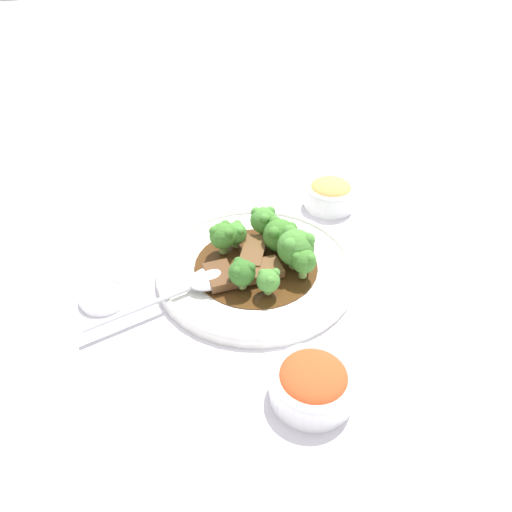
{
  "coord_description": "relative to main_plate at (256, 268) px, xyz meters",
  "views": [
    {
      "loc": [
        0.15,
        0.55,
        0.5
      ],
      "look_at": [
        0.0,
        0.0,
        0.03
      ],
      "focal_mm": 35.0,
      "sensor_mm": 36.0,
      "label": 1
    }
  ],
  "objects": [
    {
      "name": "broccoli_floret_6",
      "position": [
        -0.06,
        0.05,
        0.04
      ],
      "size": [
        0.04,
        0.04,
        0.05
      ],
      "color": "#7FA84C",
      "rests_on": "main_plate"
    },
    {
      "name": "broccoli_floret_5",
      "position": [
        -0.0,
        0.06,
        0.03
      ],
      "size": [
        0.03,
        0.03,
        0.04
      ],
      "color": "#8EB756",
      "rests_on": "main_plate"
    },
    {
      "name": "broccoli_floret_3",
      "position": [
        0.02,
        -0.05,
        0.03
      ],
      "size": [
        0.04,
        0.04,
        0.04
      ],
      "color": "#8EB756",
      "rests_on": "main_plate"
    },
    {
      "name": "beef_strip_2",
      "position": [
        0.06,
        0.02,
        0.02
      ],
      "size": [
        0.04,
        0.06,
        0.01
      ],
      "color": "brown",
      "rests_on": "main_plate"
    },
    {
      "name": "broccoli_floret_7",
      "position": [
        -0.04,
        -0.02,
        0.04
      ],
      "size": [
        0.05,
        0.05,
        0.05
      ],
      "color": "#8EB756",
      "rests_on": "main_plate"
    },
    {
      "name": "broccoli_floret_2",
      "position": [
        -0.03,
        -0.07,
        0.04
      ],
      "size": [
        0.04,
        0.04,
        0.05
      ],
      "color": "#7FA84C",
      "rests_on": "main_plate"
    },
    {
      "name": "ground_plane",
      "position": [
        0.0,
        0.0,
        -0.01
      ],
      "size": [
        4.0,
        4.0,
        0.0
      ],
      "primitive_type": "plane",
      "color": "silver"
    },
    {
      "name": "broccoli_floret_0",
      "position": [
        0.04,
        -0.04,
        0.04
      ],
      "size": [
        0.04,
        0.04,
        0.05
      ],
      "color": "#7FA84C",
      "rests_on": "main_plate"
    },
    {
      "name": "beef_strip_1",
      "position": [
        0.0,
        0.02,
        0.02
      ],
      "size": [
        0.07,
        0.04,
        0.01
      ],
      "color": "brown",
      "rests_on": "main_plate"
    },
    {
      "name": "broccoli_floret_4",
      "position": [
        0.03,
        0.04,
        0.04
      ],
      "size": [
        0.04,
        0.04,
        0.05
      ],
      "color": "#8EB756",
      "rests_on": "main_plate"
    },
    {
      "name": "beef_strip_0",
      "position": [
        -0.0,
        -0.02,
        0.02
      ],
      "size": [
        0.06,
        0.08,
        0.02
      ],
      "color": "brown",
      "rests_on": "main_plate"
    },
    {
      "name": "side_bowl_appetizer",
      "position": [
        -0.18,
        -0.15,
        0.02
      ],
      "size": [
        0.09,
        0.09,
        0.05
      ],
      "color": "white",
      "rests_on": "ground_plane"
    },
    {
      "name": "serving_spoon",
      "position": [
        0.09,
        0.03,
        0.02
      ],
      "size": [
        0.22,
        0.09,
        0.01
      ],
      "color": "silver",
      "rests_on": "main_plate"
    },
    {
      "name": "broccoli_floret_1",
      "position": [
        -0.05,
        0.02,
        0.05
      ],
      "size": [
        0.06,
        0.06,
        0.06
      ],
      "color": "#8EB756",
      "rests_on": "main_plate"
    },
    {
      "name": "side_bowl_kimchi",
      "position": [
        -0.01,
        0.23,
        0.01
      ],
      "size": [
        0.1,
        0.1,
        0.05
      ],
      "color": "white",
      "rests_on": "ground_plane"
    },
    {
      "name": "main_plate",
      "position": [
        0.0,
        0.0,
        0.0
      ],
      "size": [
        0.3,
        0.3,
        0.02
      ],
      "color": "white",
      "rests_on": "ground_plane"
    },
    {
      "name": "sauce_dish",
      "position": [
        0.23,
        0.0,
        -0.0
      ],
      "size": [
        0.07,
        0.07,
        0.01
      ],
      "color": "white",
      "rests_on": "ground_plane"
    }
  ]
}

